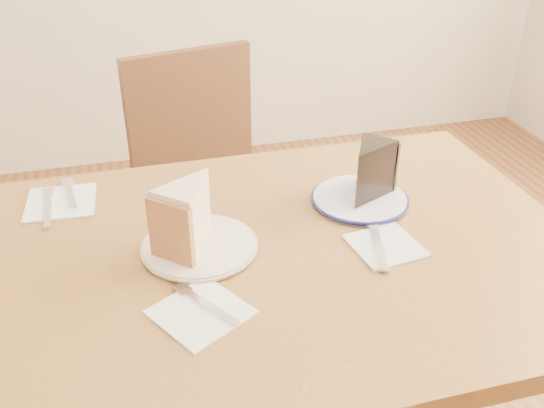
{
  "coord_description": "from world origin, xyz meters",
  "views": [
    {
      "loc": [
        -0.22,
        -0.89,
        1.39
      ],
      "look_at": [
        0.04,
        0.08,
        0.8
      ],
      "focal_mm": 40.0,
      "sensor_mm": 36.0,
      "label": 1
    }
  ],
  "objects": [
    {
      "name": "napkin_spare",
      "position": [
        -0.36,
        0.28,
        0.75
      ],
      "size": [
        0.15,
        0.15,
        0.0
      ],
      "primitive_type": "cube",
      "rotation": [
        0.0,
        0.0,
        -0.06
      ],
      "color": "white",
      "rests_on": "table"
    },
    {
      "name": "napkin_cream",
      "position": [
        -0.14,
        -0.14,
        0.75
      ],
      "size": [
        0.18,
        0.18,
        0.0
      ],
      "primitive_type": "cube",
      "rotation": [
        0.0,
        0.0,
        0.52
      ],
      "color": "white",
      "rests_on": "table"
    },
    {
      "name": "plate_cream",
      "position": [
        -0.11,
        0.03,
        0.76
      ],
      "size": [
        0.21,
        0.21,
        0.01
      ],
      "primitive_type": "cylinder",
      "color": "silver",
      "rests_on": "table"
    },
    {
      "name": "carrot_cake",
      "position": [
        -0.12,
        0.04,
        0.82
      ],
      "size": [
        0.14,
        0.15,
        0.11
      ],
      "primitive_type": null,
      "rotation": [
        0.0,
        0.0,
        -0.74
      ],
      "color": "#F4E9C9",
      "rests_on": "plate_cream"
    },
    {
      "name": "chocolate_cake",
      "position": [
        0.25,
        0.11,
        0.81
      ],
      "size": [
        0.14,
        0.13,
        0.11
      ],
      "primitive_type": null,
      "rotation": [
        0.0,
        0.0,
        2.33
      ],
      "color": "black",
      "rests_on": "plate_navy"
    },
    {
      "name": "napkin_navy",
      "position": [
        0.22,
        -0.05,
        0.75
      ],
      "size": [
        0.14,
        0.14,
        0.0
      ],
      "primitive_type": "cube",
      "rotation": [
        0.0,
        0.0,
        0.13
      ],
      "color": "white",
      "rests_on": "table"
    },
    {
      "name": "fork_spare",
      "position": [
        -0.35,
        0.3,
        0.76
      ],
      "size": [
        0.03,
        0.14,
        0.0
      ],
      "primitive_type": "cube",
      "rotation": [
        0.0,
        0.0,
        0.13
      ],
      "color": "silver",
      "rests_on": "napkin_spare"
    },
    {
      "name": "plate_navy",
      "position": [
        0.24,
        0.12,
        0.76
      ],
      "size": [
        0.19,
        0.19,
        0.01
      ],
      "primitive_type": "cylinder",
      "color": "white",
      "rests_on": "table"
    },
    {
      "name": "knife_navy",
      "position": [
        0.21,
        -0.04,
        0.76
      ],
      "size": [
        0.06,
        0.17,
        0.0
      ],
      "primitive_type": "cube",
      "rotation": [
        0.0,
        0.0,
        -0.27
      ],
      "color": "silver",
      "rests_on": "napkin_navy"
    },
    {
      "name": "knife_spare",
      "position": [
        -0.39,
        0.25,
        0.76
      ],
      "size": [
        0.02,
        0.16,
        0.0
      ],
      "primitive_type": "cube",
      "rotation": [
        0.0,
        0.0,
        0.02
      ],
      "color": "silver",
      "rests_on": "napkin_spare"
    },
    {
      "name": "table",
      "position": [
        0.0,
        0.0,
        0.65
      ],
      "size": [
        1.2,
        0.8,
        0.75
      ],
      "color": "#563717",
      "rests_on": "ground"
    },
    {
      "name": "chair_far",
      "position": [
        0.01,
        0.63,
        0.5
      ],
      "size": [
        0.54,
        0.54,
        0.91
      ],
      "rotation": [
        0.0,
        0.0,
        3.37
      ],
      "color": "black",
      "rests_on": "ground"
    },
    {
      "name": "fork_cream",
      "position": [
        -0.13,
        -0.13,
        0.76
      ],
      "size": [
        0.09,
        0.13,
        0.0
      ],
      "primitive_type": "cube",
      "rotation": [
        0.0,
        0.0,
        0.57
      ],
      "color": "silver",
      "rests_on": "napkin_cream"
    }
  ]
}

